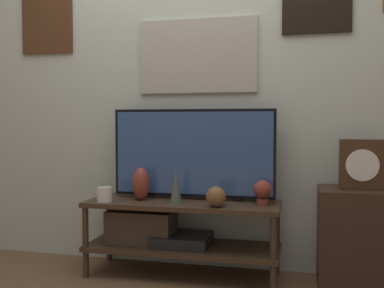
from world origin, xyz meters
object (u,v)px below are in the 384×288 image
object	(u,v)px
vase_round_glass	(216,197)
decorative_bust	(262,191)
candle_jar	(105,194)
vase_slim_bronze	(176,186)
television	(193,153)
vase_urn_stoneware	(141,184)
mantel_clock	(361,164)

from	to	relation	value
vase_round_glass	decorative_bust	size ratio (longest dim) A/B	0.81
vase_round_glass	candle_jar	size ratio (longest dim) A/B	1.29
vase_round_glass	candle_jar	world-z (taller)	vase_round_glass
candle_jar	vase_slim_bronze	bearing A→B (deg)	8.46
television	vase_urn_stoneware	size ratio (longest dim) A/B	5.02
vase_slim_bronze	candle_jar	world-z (taller)	vase_slim_bronze
television	vase_urn_stoneware	bearing A→B (deg)	-162.76
candle_jar	mantel_clock	xyz separation A→B (m)	(1.59, 0.15, 0.22)
decorative_bust	vase_urn_stoneware	bearing A→B (deg)	179.92
vase_round_glass	mantel_clock	distance (m)	0.89
decorative_bust	mantel_clock	bearing A→B (deg)	3.10
vase_slim_bronze	candle_jar	xyz separation A→B (m)	(-0.46, -0.07, -0.06)
vase_urn_stoneware	television	bearing A→B (deg)	17.24
vase_round_glass	vase_urn_stoneware	xyz separation A→B (m)	(-0.53, 0.12, 0.05)
candle_jar	vase_round_glass	bearing A→B (deg)	-0.44
decorative_bust	television	bearing A→B (deg)	167.59
vase_round_glass	vase_urn_stoneware	size ratio (longest dim) A/B	0.58
vase_urn_stoneware	mantel_clock	bearing A→B (deg)	1.26
vase_urn_stoneware	candle_jar	size ratio (longest dim) A/B	2.22
candle_jar	decorative_bust	size ratio (longest dim) A/B	0.63
vase_slim_bronze	vase_round_glass	world-z (taller)	vase_slim_bronze
vase_slim_bronze	television	bearing A→B (deg)	63.33
decorative_bust	mantel_clock	world-z (taller)	mantel_clock
vase_urn_stoneware	mantel_clock	xyz separation A→B (m)	(1.38, 0.03, 0.16)
candle_jar	decorative_bust	bearing A→B (deg)	6.62
television	vase_urn_stoneware	world-z (taller)	television
television	mantel_clock	world-z (taller)	television
vase_round_glass	vase_urn_stoneware	distance (m)	0.54
vase_urn_stoneware	decorative_bust	xyz separation A→B (m)	(0.80, -0.00, -0.02)
candle_jar	decorative_bust	xyz separation A→B (m)	(1.01, 0.12, 0.04)
vase_round_glass	candle_jar	bearing A→B (deg)	179.56
television	mantel_clock	distance (m)	1.05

